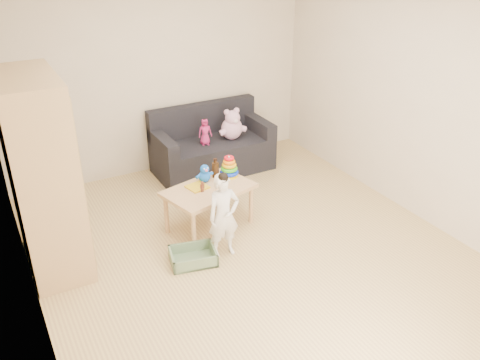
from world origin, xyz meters
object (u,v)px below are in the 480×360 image
toddler (224,217)px  play_table (209,208)px  sofa (213,155)px  wardrobe (42,176)px

toddler → play_table: bearing=84.7°
sofa → toddler: bearing=-112.7°
play_table → toddler: bearing=-99.5°
wardrobe → toddler: 1.70m
wardrobe → toddler: (1.48, -0.67, -0.50)m
sofa → toddler: (-0.75, -1.79, 0.21)m
toddler → sofa: bearing=71.5°
wardrobe → sofa: wardrobe is taller
wardrobe → sofa: 2.60m
play_table → toddler: (-0.09, -0.51, 0.18)m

